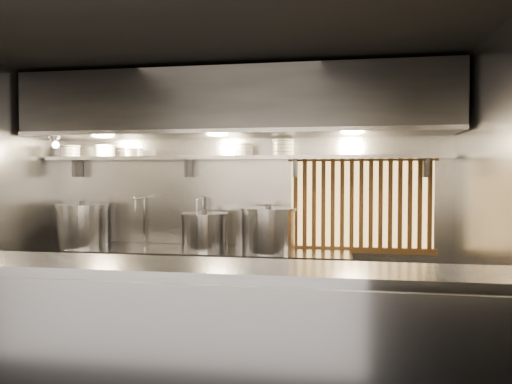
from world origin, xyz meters
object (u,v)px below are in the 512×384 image
(pendant_bulb, at_px, (228,150))
(stock_pot_right, at_px, (268,229))
(stock_pot_left, at_px, (82,225))
(stock_pot_mid, at_px, (204,231))
(heat_lamp, at_px, (54,140))

(pendant_bulb, bearing_deg, stock_pot_right, -12.30)
(stock_pot_left, xyz_separation_m, stock_pot_mid, (1.40, 0.01, -0.04))
(pendant_bulb, distance_m, stock_pot_left, 1.85)
(stock_pot_mid, height_order, stock_pot_right, stock_pot_right)
(heat_lamp, height_order, stock_pot_left, heat_lamp)
(pendant_bulb, height_order, stock_pot_mid, pendant_bulb)
(heat_lamp, xyz_separation_m, stock_pot_right, (2.25, 0.25, -0.94))
(pendant_bulb, height_order, stock_pot_left, pendant_bulb)
(heat_lamp, relative_size, stock_pot_right, 0.47)
(heat_lamp, distance_m, stock_pot_right, 2.45)
(heat_lamp, bearing_deg, pendant_bulb, 11.00)
(stock_pot_mid, distance_m, stock_pot_right, 0.70)
(pendant_bulb, bearing_deg, stock_pot_mid, -168.24)
(heat_lamp, relative_size, stock_pot_mid, 0.52)
(stock_pot_mid, bearing_deg, stock_pot_right, -3.79)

